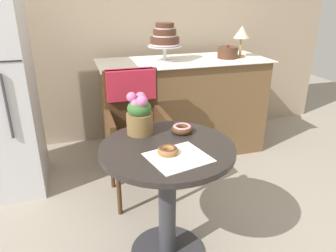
{
  "coord_description": "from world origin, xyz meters",
  "views": [
    {
      "loc": [
        -0.44,
        -1.46,
        1.47
      ],
      "look_at": [
        0.05,
        0.15,
        0.77
      ],
      "focal_mm": 34.5,
      "sensor_mm": 36.0,
      "label": 1
    }
  ],
  "objects_px": {
    "cafe_table": "(167,181)",
    "wicker_chair": "(134,114)",
    "donut_front": "(168,150)",
    "table_lamp": "(242,33)",
    "donut_mid": "(182,129)",
    "flower_vase": "(140,114)",
    "round_layer_cake": "(228,52)",
    "tiered_cake_stand": "(165,38)"
  },
  "relations": [
    {
      "from": "cafe_table",
      "to": "wicker_chair",
      "type": "relative_size",
      "value": 0.75
    },
    {
      "from": "cafe_table",
      "to": "wicker_chair",
      "type": "height_order",
      "value": "wicker_chair"
    },
    {
      "from": "cafe_table",
      "to": "donut_front",
      "type": "bearing_deg",
      "value": -104.32
    },
    {
      "from": "donut_front",
      "to": "table_lamp",
      "type": "xyz_separation_m",
      "value": [
        1.13,
        1.38,
        0.38
      ]
    },
    {
      "from": "donut_mid",
      "to": "donut_front",
      "type": "bearing_deg",
      "value": -123.64
    },
    {
      "from": "donut_front",
      "to": "flower_vase",
      "type": "height_order",
      "value": "flower_vase"
    },
    {
      "from": "wicker_chair",
      "to": "round_layer_cake",
      "type": "xyz_separation_m",
      "value": [
        1.0,
        0.54,
        0.31
      ]
    },
    {
      "from": "cafe_table",
      "to": "flower_vase",
      "type": "distance_m",
      "value": 0.4
    },
    {
      "from": "donut_mid",
      "to": "tiered_cake_stand",
      "type": "height_order",
      "value": "tiered_cake_stand"
    },
    {
      "from": "donut_front",
      "to": "donut_mid",
      "type": "xyz_separation_m",
      "value": [
        0.16,
        0.24,
        0.0
      ]
    },
    {
      "from": "cafe_table",
      "to": "flower_vase",
      "type": "height_order",
      "value": "flower_vase"
    },
    {
      "from": "donut_front",
      "to": "table_lamp",
      "type": "relative_size",
      "value": 0.38
    },
    {
      "from": "donut_mid",
      "to": "tiered_cake_stand",
      "type": "relative_size",
      "value": 0.38
    },
    {
      "from": "wicker_chair",
      "to": "table_lamp",
      "type": "distance_m",
      "value": 1.36
    },
    {
      "from": "donut_mid",
      "to": "tiered_cake_stand",
      "type": "distance_m",
      "value": 1.23
    },
    {
      "from": "wicker_chair",
      "to": "tiered_cake_stand",
      "type": "bearing_deg",
      "value": 57.67
    },
    {
      "from": "round_layer_cake",
      "to": "table_lamp",
      "type": "distance_m",
      "value": 0.22
    },
    {
      "from": "cafe_table",
      "to": "donut_mid",
      "type": "distance_m",
      "value": 0.31
    },
    {
      "from": "wicker_chair",
      "to": "table_lamp",
      "type": "relative_size",
      "value": 3.35
    },
    {
      "from": "cafe_table",
      "to": "round_layer_cake",
      "type": "height_order",
      "value": "round_layer_cake"
    },
    {
      "from": "flower_vase",
      "to": "table_lamp",
      "type": "relative_size",
      "value": 0.85
    },
    {
      "from": "round_layer_cake",
      "to": "wicker_chair",
      "type": "bearing_deg",
      "value": -151.66
    },
    {
      "from": "table_lamp",
      "to": "wicker_chair",
      "type": "bearing_deg",
      "value": -154.01
    },
    {
      "from": "tiered_cake_stand",
      "to": "round_layer_cake",
      "type": "distance_m",
      "value": 0.62
    },
    {
      "from": "wicker_chair",
      "to": "flower_vase",
      "type": "bearing_deg",
      "value": -93.96
    },
    {
      "from": "tiered_cake_stand",
      "to": "wicker_chair",
      "type": "bearing_deg",
      "value": -125.4
    },
    {
      "from": "flower_vase",
      "to": "table_lamp",
      "type": "distance_m",
      "value": 1.64
    },
    {
      "from": "cafe_table",
      "to": "table_lamp",
      "type": "height_order",
      "value": "table_lamp"
    },
    {
      "from": "flower_vase",
      "to": "round_layer_cake",
      "type": "height_order",
      "value": "round_layer_cake"
    },
    {
      "from": "tiered_cake_stand",
      "to": "table_lamp",
      "type": "distance_m",
      "value": 0.74
    },
    {
      "from": "donut_mid",
      "to": "wicker_chair",
      "type": "bearing_deg",
      "value": 106.17
    },
    {
      "from": "wicker_chair",
      "to": "donut_mid",
      "type": "bearing_deg",
      "value": -70.76
    },
    {
      "from": "donut_mid",
      "to": "table_lamp",
      "type": "distance_m",
      "value": 1.55
    },
    {
      "from": "wicker_chair",
      "to": "flower_vase",
      "type": "relative_size",
      "value": 3.95
    },
    {
      "from": "flower_vase",
      "to": "round_layer_cake",
      "type": "bearing_deg",
      "value": 44.9
    },
    {
      "from": "donut_front",
      "to": "tiered_cake_stand",
      "type": "distance_m",
      "value": 1.48
    },
    {
      "from": "table_lamp",
      "to": "donut_front",
      "type": "bearing_deg",
      "value": -129.43
    },
    {
      "from": "tiered_cake_stand",
      "to": "round_layer_cake",
      "type": "xyz_separation_m",
      "value": [
        0.6,
        -0.02,
        -0.15
      ]
    },
    {
      "from": "cafe_table",
      "to": "tiered_cake_stand",
      "type": "height_order",
      "value": "tiered_cake_stand"
    },
    {
      "from": "donut_mid",
      "to": "flower_vase",
      "type": "xyz_separation_m",
      "value": [
        -0.23,
        0.06,
        0.09
      ]
    },
    {
      "from": "table_lamp",
      "to": "cafe_table",
      "type": "bearing_deg",
      "value": -130.67
    },
    {
      "from": "donut_mid",
      "to": "round_layer_cake",
      "type": "distance_m",
      "value": 1.42
    }
  ]
}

